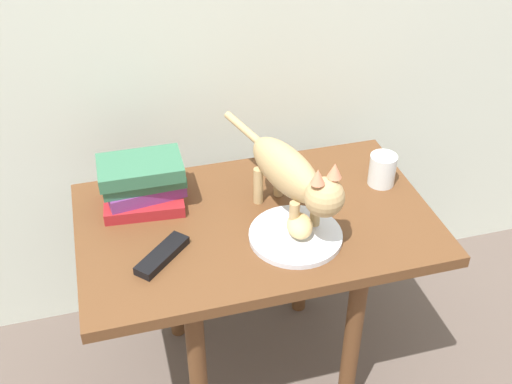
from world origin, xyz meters
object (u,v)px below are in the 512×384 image
Objects in this scene: cat at (293,176)px; candle_jar at (382,171)px; plate at (296,236)px; book_stack at (142,182)px; side_table at (256,243)px; bread_roll at (300,226)px; tv_remote at (162,255)px.

candle_jar is at bearing 17.51° from cat.
plate is 0.33m from candle_jar.
cat is at bearing 81.02° from plate.
cat is 0.38m from book_stack.
plate is at bearing -53.67° from side_table.
bread_roll reaches higher than plate.
candle_jar is at bearing -7.24° from book_stack.
candle_jar reaches higher than bread_roll.
candle_jar is at bearing 28.17° from plate.
side_table is 4.15× the size of book_stack.
bread_roll is 0.94× the size of candle_jar.
side_table is 1.86× the size of cat.
side_table is 0.23m from cat.
side_table is 0.15m from plate.
bread_roll is 0.53× the size of tv_remote.
side_table is 0.27m from tv_remote.
book_stack reaches higher than plate.
candle_jar is 0.57× the size of tv_remote.
bread_roll is 0.38× the size of book_stack.
cat is at bearing -162.49° from candle_jar.
cat reaches higher than book_stack.
side_table is at bearing 126.33° from plate.
book_stack is 1.39× the size of tv_remote.
book_stack is 0.23m from tv_remote.
book_stack is at bearing 153.87° from cat.
plate is at bearing -45.78° from tv_remote.
candle_jar is (0.28, 0.16, -0.00)m from bread_roll.
candle_jar is at bearing 9.20° from side_table.
bread_roll is at bearing -92.70° from cat.
plate is at bearing -35.39° from book_stack.
book_stack reaches higher than candle_jar.
plate is 0.47× the size of cat.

